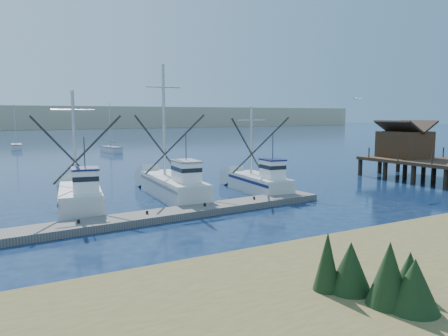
{
  "coord_description": "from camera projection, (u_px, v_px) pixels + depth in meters",
  "views": [
    {
      "loc": [
        -15.77,
        -17.3,
        6.27
      ],
      "look_at": [
        -1.57,
        8.0,
        2.71
      ],
      "focal_mm": 35.0,
      "sensor_mm": 36.0,
      "label": 1
    }
  ],
  "objects": [
    {
      "name": "ground",
      "position": [
        322.0,
        232.0,
        23.4
      ],
      "size": [
        500.0,
        500.0,
        0.0
      ],
      "primitive_type": "plane",
      "color": "#0C1936",
      "rests_on": "ground"
    },
    {
      "name": "floating_dock",
      "position": [
        97.0,
        224.0,
        24.18
      ],
      "size": [
        32.06,
        4.61,
        0.43
      ],
      "primitive_type": "cube",
      "rotation": [
        0.0,
        0.0,
        0.08
      ],
      "color": "slate",
      "rests_on": "ground"
    },
    {
      "name": "timber_pier",
      "position": [
        436.0,
        154.0,
        40.84
      ],
      "size": [
        7.0,
        20.0,
        8.0
      ],
      "color": "black",
      "rests_on": "ground"
    },
    {
      "name": "dune_ridge",
      "position": [
        17.0,
        117.0,
        204.58
      ],
      "size": [
        360.0,
        60.0,
        10.0
      ],
      "primitive_type": "cube",
      "color": "tan",
      "rests_on": "ground"
    },
    {
      "name": "trawler_fleet",
      "position": [
        77.0,
        196.0,
        28.48
      ],
      "size": [
        30.88,
        9.83,
        10.08
      ],
      "color": "silver",
      "rests_on": "ground"
    },
    {
      "name": "sailboat_near",
      "position": [
        111.0,
        150.0,
        72.24
      ],
      "size": [
        2.58,
        5.35,
        8.1
      ],
      "rotation": [
        0.0,
        0.0,
        0.18
      ],
      "color": "silver",
      "rests_on": "ground"
    },
    {
      "name": "sailboat_far",
      "position": [
        16.0,
        147.0,
        78.75
      ],
      "size": [
        1.92,
        5.72,
        8.1
      ],
      "rotation": [
        0.0,
        0.0,
        -0.05
      ],
      "color": "silver",
      "rests_on": "ground"
    },
    {
      "name": "flying_gull",
      "position": [
        357.0,
        99.0,
        37.87
      ],
      "size": [
        1.22,
        0.22,
        0.22
      ],
      "color": "white",
      "rests_on": "ground"
    }
  ]
}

